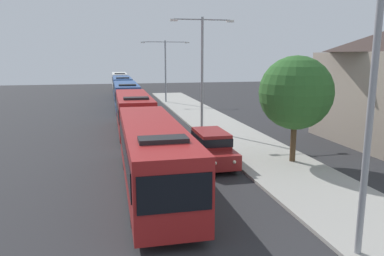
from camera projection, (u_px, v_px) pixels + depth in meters
name	position (u px, v px, depth m)	size (l,w,h in m)	color
bus_lead	(153.00, 153.00, 16.85)	(2.58, 12.00, 3.21)	maroon
bus_second_in_line	(134.00, 112.00, 29.40)	(2.58, 10.55, 3.21)	maroon
bus_middle	(126.00, 96.00, 41.56)	(2.58, 10.99, 3.21)	#284C8C
bus_fourth_in_line	(122.00, 87.00, 54.18)	(2.58, 10.83, 3.21)	#284C8C
bus_rear	(120.00, 81.00, 67.05)	(2.58, 10.73, 3.21)	silver
white_suv	(211.00, 146.00, 20.96)	(1.86, 5.07, 1.90)	maroon
streetlamp_near	(373.00, 85.00, 10.33)	(5.22, 0.28, 8.42)	gray
streetlamp_mid	(202.00, 64.00, 29.13)	(5.05, 0.28, 8.87)	gray
streetlamp_far	(165.00, 64.00, 48.06)	(6.29, 0.28, 7.91)	gray
roadside_tree	(296.00, 93.00, 20.46)	(4.08, 4.08, 5.95)	#4C3823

